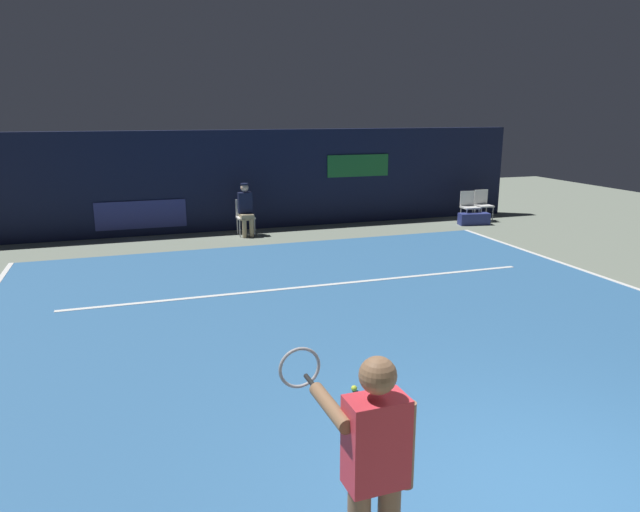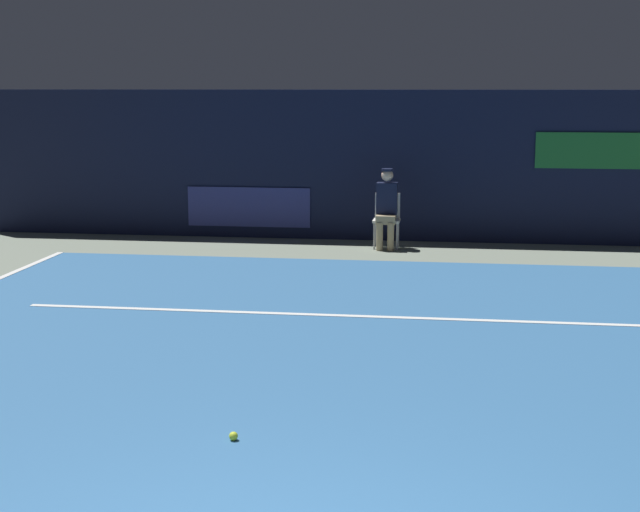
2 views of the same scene
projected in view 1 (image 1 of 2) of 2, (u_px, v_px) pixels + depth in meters
The scene contains 11 objects.
ground_plane at pixel (351, 323), 8.67m from camera, with size 31.74×31.74×0.00m, color gray.
court_surface at pixel (351, 322), 8.67m from camera, with size 10.90×10.92×0.01m, color #336699.
line_sideline_left at pixel (634, 288), 10.33m from camera, with size 0.10×10.92×0.01m, color white.
line_service at pixel (312, 286), 10.42m from camera, with size 8.50×0.10×0.01m, color white.
back_wall at pixel (246, 180), 15.34m from camera, with size 15.55×0.33×2.60m.
tennis_player at pixel (373, 471), 3.45m from camera, with size 0.64×0.93×1.73m.
line_judge_on_chair at pixel (246, 209), 14.57m from camera, with size 0.44×0.53×1.32m.
courtside_chair_near at pixel (469, 205), 16.34m from camera, with size 0.47×0.44×0.88m.
courtside_chair_far at pixel (483, 203), 16.63m from camera, with size 0.46×0.43×0.88m.
tennis_ball at pixel (354, 388), 6.52m from camera, with size 0.07×0.07×0.07m, color #CCE033.
equipment_bag at pixel (474, 219), 16.13m from camera, with size 0.84×0.32×0.32m, color navy.
Camera 1 is at (-3.04, -3.14, 3.06)m, focal length 32.67 mm.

